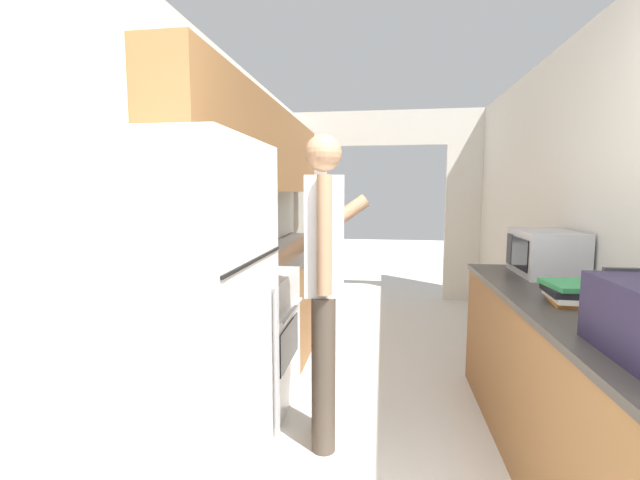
{
  "coord_description": "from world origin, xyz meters",
  "views": [
    {
      "loc": [
        -0.02,
        -0.95,
        1.44
      ],
      "look_at": [
        -0.53,
        2.52,
        1.04
      ],
      "focal_mm": 24.0,
      "sensor_mm": 36.0,
      "label": 1
    }
  ],
  "objects_px": {
    "refrigerator": "(168,346)",
    "book_stack": "(574,293)",
    "microwave": "(545,253)",
    "person": "(323,281)",
    "knife": "(251,262)",
    "range_oven": "(243,340)"
  },
  "relations": [
    {
      "from": "refrigerator",
      "to": "book_stack",
      "type": "distance_m",
      "value": 1.91
    },
    {
      "from": "refrigerator",
      "to": "person",
      "type": "distance_m",
      "value": 0.92
    },
    {
      "from": "microwave",
      "to": "book_stack",
      "type": "distance_m",
      "value": 0.78
    },
    {
      "from": "person",
      "to": "microwave",
      "type": "relative_size",
      "value": 3.27
    },
    {
      "from": "knife",
      "to": "person",
      "type": "bearing_deg",
      "value": -29.1
    },
    {
      "from": "refrigerator",
      "to": "book_stack",
      "type": "bearing_deg",
      "value": 20.04
    },
    {
      "from": "range_oven",
      "to": "refrigerator",
      "type": "bearing_deg",
      "value": -86.81
    },
    {
      "from": "range_oven",
      "to": "person",
      "type": "bearing_deg",
      "value": -31.24
    },
    {
      "from": "refrigerator",
      "to": "book_stack",
      "type": "height_order",
      "value": "refrigerator"
    },
    {
      "from": "refrigerator",
      "to": "range_oven",
      "type": "distance_m",
      "value": 1.17
    },
    {
      "from": "range_oven",
      "to": "knife",
      "type": "xyz_separation_m",
      "value": [
        -0.1,
        0.5,
        0.45
      ]
    },
    {
      "from": "microwave",
      "to": "knife",
      "type": "relative_size",
      "value": 1.63
    },
    {
      "from": "microwave",
      "to": "knife",
      "type": "xyz_separation_m",
      "value": [
        -2.08,
        0.2,
        -0.14
      ]
    },
    {
      "from": "person",
      "to": "knife",
      "type": "distance_m",
      "value": 1.1
    },
    {
      "from": "refrigerator",
      "to": "person",
      "type": "xyz_separation_m",
      "value": [
        0.53,
        0.75,
        0.13
      ]
    },
    {
      "from": "person",
      "to": "microwave",
      "type": "distance_m",
      "value": 1.54
    },
    {
      "from": "range_oven",
      "to": "book_stack",
      "type": "xyz_separation_m",
      "value": [
        1.85,
        -0.45,
        0.49
      ]
    },
    {
      "from": "range_oven",
      "to": "microwave",
      "type": "relative_size",
      "value": 1.93
    },
    {
      "from": "refrigerator",
      "to": "microwave",
      "type": "bearing_deg",
      "value": 36.39
    },
    {
      "from": "person",
      "to": "knife",
      "type": "relative_size",
      "value": 5.34
    },
    {
      "from": "person",
      "to": "knife",
      "type": "xyz_separation_m",
      "value": [
        -0.69,
        0.86,
        -0.05
      ]
    },
    {
      "from": "refrigerator",
      "to": "knife",
      "type": "xyz_separation_m",
      "value": [
        -0.16,
        1.61,
        0.08
      ]
    }
  ]
}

